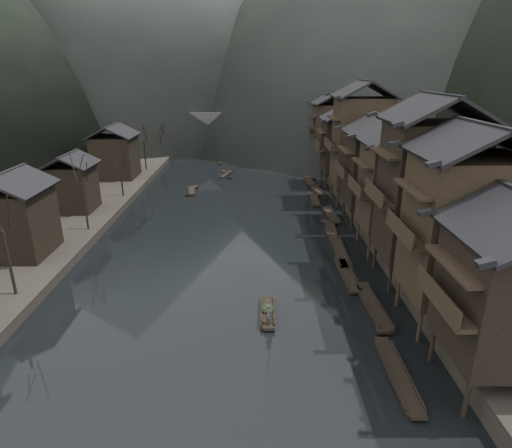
{
  "coord_description": "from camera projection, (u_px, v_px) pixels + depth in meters",
  "views": [
    {
      "loc": [
        2.59,
        -28.97,
        18.17
      ],
      "look_at": [
        2.83,
        14.15,
        2.5
      ],
      "focal_mm": 30.0,
      "sensor_mm": 36.0,
      "label": 1
    }
  ],
  "objects": [
    {
      "name": "cargo_heap",
      "position": [
        267.0,
        305.0,
        33.53
      ],
      "size": [
        1.09,
        1.43,
        0.66
      ],
      "primitive_type": "ellipsoid",
      "color": "black",
      "rests_on": "hero_sampan"
    },
    {
      "name": "boatman",
      "position": [
        269.0,
        312.0,
        31.5
      ],
      "size": [
        0.76,
        0.72,
        1.74
      ],
      "primitive_type": "imported",
      "rotation": [
        0.0,
        0.0,
        2.47
      ],
      "color": "#4F5052",
      "rests_on": "hero_sampan"
    },
    {
      "name": "water",
      "position": [
        221.0,
        316.0,
        33.42
      ],
      "size": [
        300.0,
        300.0,
        0.0
      ],
      "primitive_type": "plane",
      "color": "black",
      "rests_on": "ground"
    },
    {
      "name": "right_bank",
      "position": [
        449.0,
        180.0,
        70.88
      ],
      "size": [
        40.0,
        200.0,
        1.8
      ],
      "primitive_type": "cube",
      "color": "#2D2823",
      "rests_on": "ground"
    },
    {
      "name": "bare_trees",
      "position": [
        83.0,
        175.0,
        48.84
      ],
      "size": [
        3.99,
        73.58,
        7.99
      ],
      "color": "black",
      "rests_on": "left_bank"
    },
    {
      "name": "moored_sampans",
      "position": [
        326.0,
        216.0,
        55.32
      ],
      "size": [
        2.9,
        68.1,
        0.47
      ],
      "color": "black",
      "rests_on": "water"
    },
    {
      "name": "midriver_boats",
      "position": [
        217.0,
        167.0,
        83.08
      ],
      "size": [
        6.83,
        37.34,
        0.45
      ],
      "color": "black",
      "rests_on": "water"
    },
    {
      "name": "hero_sampan",
      "position": [
        267.0,
        312.0,
        33.51
      ],
      "size": [
        1.16,
        4.99,
        0.44
      ],
      "color": "black",
      "rests_on": "water"
    },
    {
      "name": "stilt_houses",
      "position": [
        383.0,
        154.0,
        48.57
      ],
      "size": [
        9.0,
        67.6,
        17.01
      ],
      "color": "black",
      "rests_on": "ground"
    },
    {
      "name": "left_houses",
      "position": [
        58.0,
        182.0,
        50.29
      ],
      "size": [
        8.1,
        53.2,
        8.73
      ],
      "color": "black",
      "rests_on": "left_bank"
    },
    {
      "name": "stone_bridge",
      "position": [
        243.0,
        129.0,
        99.34
      ],
      "size": [
        40.0,
        6.0,
        9.0
      ],
      "color": "#4C4C4F",
      "rests_on": "ground"
    },
    {
      "name": "bamboo_pole",
      "position": [
        272.0,
        280.0,
        30.6
      ],
      "size": [
        0.8,
        2.65,
        3.55
      ],
      "primitive_type": "cylinder",
      "rotation": [
        0.65,
        0.0,
        -0.28
      ],
      "color": "#8C7A51",
      "rests_on": "boatman"
    },
    {
      "name": "left_bank",
      "position": [
        27.0,
        182.0,
        70.63
      ],
      "size": [
        40.0,
        200.0,
        1.2
      ],
      "primitive_type": "cube",
      "color": "#2D2823",
      "rests_on": "ground"
    }
  ]
}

